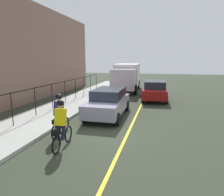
{
  "coord_description": "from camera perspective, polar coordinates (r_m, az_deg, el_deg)",
  "views": [
    {
      "loc": [
        -8.59,
        -2.96,
        3.22
      ],
      "look_at": [
        2.78,
        -0.16,
        1.0
      ],
      "focal_mm": 32.34,
      "sensor_mm": 36.0,
      "label": 1
    }
  ],
  "objects": [
    {
      "name": "parked_sedan_rear",
      "position": [
        11.63,
        -1.05,
        -1.16
      ],
      "size": [
        4.41,
        1.95,
        1.58
      ],
      "rotation": [
        0.0,
        0.0,
        3.15
      ],
      "color": "gray",
      "rests_on": "ground"
    },
    {
      "name": "patrol_sedan",
      "position": [
        16.69,
        11.99,
        2.25
      ],
      "size": [
        4.46,
        2.05,
        1.58
      ],
      "rotation": [
        0.0,
        0.0,
        0.04
      ],
      "color": "maroon",
      "rests_on": "ground"
    },
    {
      "name": "ground_plane",
      "position": [
        9.64,
        -4.91,
        -8.82
      ],
      "size": [
        80.0,
        80.0,
        0.0
      ],
      "primitive_type": "plane",
      "color": "#303729"
    },
    {
      "name": "box_truck_background",
      "position": [
        21.32,
        4.15,
        6.22
      ],
      "size": [
        6.82,
        2.82,
        2.78
      ],
      "rotation": [
        0.0,
        0.0,
        3.19
      ],
      "color": "silver",
      "rests_on": "ground"
    },
    {
      "name": "cyclist_lead",
      "position": [
        8.86,
        -14.66,
        -4.73
      ],
      "size": [
        1.71,
        0.38,
        1.83
      ],
      "rotation": [
        0.0,
        0.0,
        0.05
      ],
      "color": "black",
      "rests_on": "ground"
    },
    {
      "name": "lane_line_centre",
      "position": [
        9.28,
        4.63,
        -9.6
      ],
      "size": [
        36.0,
        0.12,
        0.01
      ],
      "primitive_type": "cube",
      "color": "yellow",
      "rests_on": "ground"
    },
    {
      "name": "cyclist_follow",
      "position": [
        7.59,
        -14.2,
        -7.31
      ],
      "size": [
        1.71,
        0.38,
        1.83
      ],
      "rotation": [
        0.0,
        0.0,
        0.05
      ],
      "color": "black",
      "rests_on": "ground"
    },
    {
      "name": "sidewalk",
      "position": [
        11.14,
        -21.83,
        -6.45
      ],
      "size": [
        40.0,
        3.2,
        0.15
      ],
      "primitive_type": "cube",
      "color": "#A6A8A1",
      "rests_on": "ground"
    },
    {
      "name": "iron_fence",
      "position": [
        11.89,
        -21.03,
        0.88
      ],
      "size": [
        21.68,
        0.04,
        1.6
      ],
      "color": "black",
      "rests_on": "sidewalk"
    }
  ]
}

